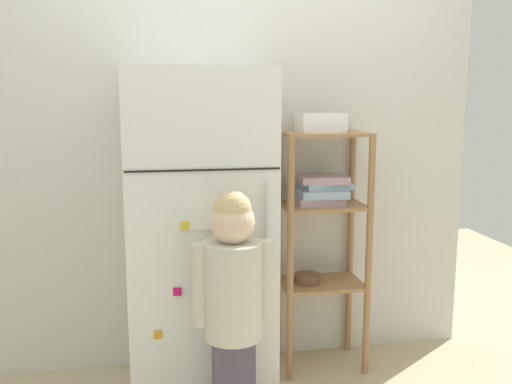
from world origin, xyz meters
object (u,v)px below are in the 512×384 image
Objects in this scene: child_standing at (233,289)px; fruit_bin at (322,124)px; refrigerator at (200,234)px; pantry_shelf_unit at (322,220)px.

fruit_bin is (0.55, 0.56, 0.68)m from child_standing.
refrigerator is 1.25× the size of pantry_shelf_unit.
child_standing is 4.64× the size of fruit_bin.
pantry_shelf_unit is 5.50× the size of fruit_bin.
refrigerator is at bearing -169.96° from pantry_shelf_unit.
fruit_bin is at bearing 10.76° from refrigerator.
refrigerator is 6.85× the size of fruit_bin.
fruit_bin reaches higher than pantry_shelf_unit.
fruit_bin is at bearing 125.28° from pantry_shelf_unit.
refrigerator reaches higher than child_standing.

